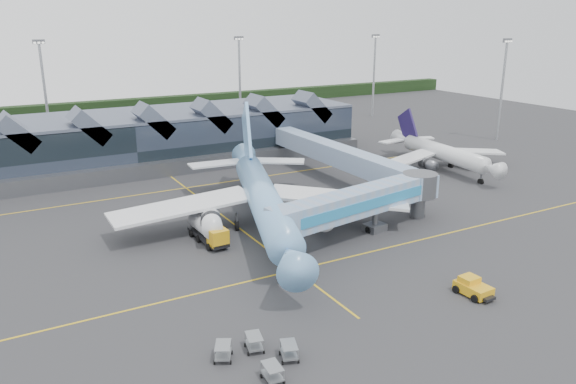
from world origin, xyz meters
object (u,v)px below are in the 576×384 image
jet_bridge (370,200)px  fuel_truck (207,229)px  regional_jet (441,152)px  main_airliner (262,196)px  pushback_tug (473,287)px

jet_bridge → fuel_truck: bearing=148.6°
regional_jet → jet_bridge: 37.07m
regional_jet → jet_bridge: regional_jet is taller
main_airliner → fuel_truck: 8.66m
main_airliner → regional_jet: main_airliner is taller
main_airliner → regional_jet: size_ratio=1.54×
main_airliner → regional_jet: 43.83m
main_airliner → pushback_tug: (9.92, -27.23, -3.54)m
fuel_truck → pushback_tug: (18.10, -26.38, -0.83)m
main_airliner → fuel_truck: size_ratio=5.15×
jet_bridge → main_airliner: bearing=132.7°
fuel_truck → main_airliner: bearing=2.9°
main_airliner → jet_bridge: bearing=-18.9°
regional_jet → fuel_truck: size_ratio=3.35×
jet_bridge → fuel_truck: jet_bridge is taller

